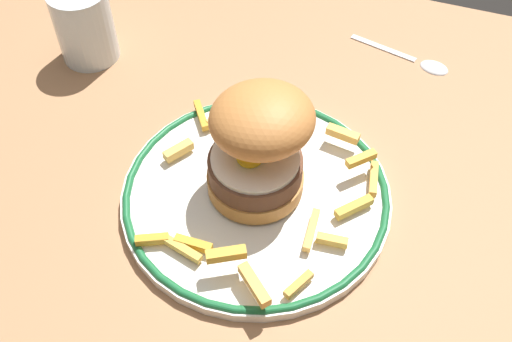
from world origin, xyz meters
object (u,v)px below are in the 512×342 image
object	(u,v)px
dinner_plate	(256,194)
burger	(259,143)
spoon	(423,62)
water_glass	(86,30)

from	to	relation	value
dinner_plate	burger	size ratio (longest dim) A/B	1.99
burger	spoon	bearing A→B (deg)	63.80
burger	spoon	distance (cm)	29.85
burger	dinner_plate	bearing A→B (deg)	-84.54
dinner_plate	spoon	distance (cm)	29.95
burger	water_glass	bearing A→B (deg)	153.63
water_glass	dinner_plate	bearing A→B (deg)	-28.11
water_glass	spoon	distance (cm)	42.19
dinner_plate	water_glass	bearing A→B (deg)	151.89
spoon	burger	bearing A→B (deg)	-116.20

